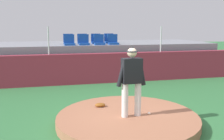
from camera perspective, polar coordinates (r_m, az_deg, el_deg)
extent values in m
plane|color=#31703B|center=(6.94, 3.43, -11.77)|extent=(60.00, 60.00, 0.00)
cylinder|color=#A26548|center=(6.89, 3.44, -10.85)|extent=(3.71, 3.71, 0.24)
cylinder|color=silver|center=(6.58, 2.88, -6.73)|extent=(0.17, 0.17, 0.88)
cylinder|color=silver|center=(6.70, 5.75, -6.46)|extent=(0.17, 0.17, 0.88)
cube|color=black|center=(6.46, 4.41, -0.16)|extent=(0.51, 0.29, 0.63)
cylinder|color=black|center=(6.38, 2.22, -0.61)|extent=(0.29, 0.13, 0.71)
cylinder|color=black|center=(6.57, 6.54, -0.36)|extent=(0.25, 0.13, 0.72)
sphere|color=beige|center=(6.40, 4.47, 3.87)|extent=(0.24, 0.24, 0.24)
cone|color=black|center=(6.39, 4.48, 4.63)|extent=(0.30, 0.30, 0.13)
sphere|color=white|center=(6.91, 8.24, -9.50)|extent=(0.07, 0.07, 0.07)
ellipsoid|color=brown|center=(7.48, -2.64, -7.75)|extent=(0.31, 0.21, 0.11)
cube|color=maroon|center=(11.49, -3.76, 0.39)|extent=(14.44, 0.40, 1.33)
cylinder|color=silver|center=(11.19, -13.93, 6.35)|extent=(0.06, 0.06, 1.18)
cylinder|color=silver|center=(12.26, 10.79, 6.75)|extent=(0.06, 0.06, 1.18)
cube|color=gray|center=(13.85, -5.46, 2.63)|extent=(12.94, 4.00, 1.64)
cube|color=#14419A|center=(12.11, -9.40, 5.65)|extent=(0.48, 0.44, 0.10)
cube|color=#14419A|center=(12.27, -9.50, 6.87)|extent=(0.48, 0.08, 0.40)
cube|color=#14419A|center=(12.16, -6.20, 5.74)|extent=(0.48, 0.44, 0.10)
cube|color=#14419A|center=(12.33, -6.33, 6.96)|extent=(0.48, 0.08, 0.40)
cube|color=#14419A|center=(12.28, -2.81, 5.82)|extent=(0.48, 0.44, 0.10)
cube|color=#14419A|center=(12.44, -2.97, 7.03)|extent=(0.48, 0.08, 0.40)
cube|color=#14419A|center=(12.44, 0.30, 5.89)|extent=(0.48, 0.44, 0.10)
cube|color=#14419A|center=(12.60, 0.11, 7.08)|extent=(0.48, 0.08, 0.40)
cube|color=#14419A|center=(13.03, -9.63, 5.93)|extent=(0.48, 0.44, 0.10)
cube|color=#14419A|center=(13.20, -9.72, 7.06)|extent=(0.48, 0.08, 0.40)
cube|color=#14419A|center=(13.07, -6.54, 6.02)|extent=(0.48, 0.44, 0.10)
cube|color=#14419A|center=(13.24, -6.66, 7.15)|extent=(0.48, 0.08, 0.40)
cube|color=#14419A|center=(13.17, -3.50, 6.09)|extent=(0.48, 0.44, 0.10)
cube|color=#14419A|center=(13.33, -3.65, 7.21)|extent=(0.48, 0.08, 0.40)
cube|color=#14419A|center=(13.35, -0.57, 6.16)|extent=(0.48, 0.44, 0.10)
cube|color=#14419A|center=(13.51, -0.74, 7.26)|extent=(0.48, 0.08, 0.40)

